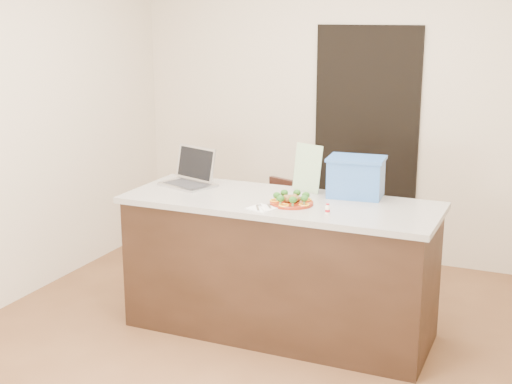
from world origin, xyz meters
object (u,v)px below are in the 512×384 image
at_px(island, 279,266).
at_px(blue_box, 356,177).
at_px(yogurt_bottle, 328,210).
at_px(napkin, 262,208).
at_px(laptop, 191,174).
at_px(chair, 284,231).
at_px(plate, 292,203).

xyz_separation_m(island, blue_box, (0.42, 0.28, 0.59)).
bearing_deg(blue_box, yogurt_bottle, -100.23).
distance_m(napkin, laptop, 0.82).
bearing_deg(chair, napkin, -56.69).
relative_size(plate, laptop, 0.65).
relative_size(laptop, blue_box, 1.10).
relative_size(yogurt_bottle, laptop, 0.15).
relative_size(laptop, chair, 0.49).
relative_size(yogurt_bottle, blue_box, 0.16).
height_order(plate, napkin, plate).
bearing_deg(plate, napkin, -127.83).
relative_size(napkin, chair, 0.18).
bearing_deg(plate, chair, 114.30).
bearing_deg(laptop, chair, 62.98).
xyz_separation_m(island, chair, (-0.22, 0.65, 0.03)).
distance_m(yogurt_bottle, blue_box, 0.48).
xyz_separation_m(blue_box, chair, (-0.64, 0.37, -0.56)).
height_order(plate, blue_box, blue_box).
bearing_deg(island, chair, 108.63).
distance_m(plate, chair, 0.91).
bearing_deg(plate, blue_box, 48.22).
height_order(napkin, blue_box, blue_box).
xyz_separation_m(napkin, chair, (-0.20, 0.90, -0.43)).
xyz_separation_m(laptop, blue_box, (1.16, 0.13, 0.06)).
bearing_deg(napkin, blue_box, 49.45).
bearing_deg(laptop, yogurt_bottle, 1.89).
distance_m(plate, blue_box, 0.49).
bearing_deg(yogurt_bottle, chair, 125.64).
relative_size(island, laptop, 4.82).
bearing_deg(island, laptop, 168.13).
bearing_deg(yogurt_bottle, blue_box, 85.12).
xyz_separation_m(island, plate, (0.11, -0.07, 0.47)).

